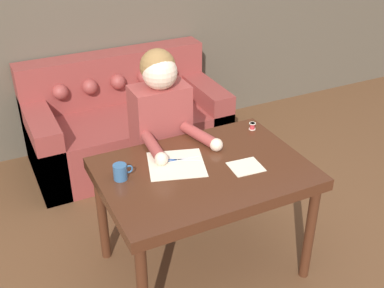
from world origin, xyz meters
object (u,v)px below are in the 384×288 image
person (162,139)px  thread_spool (252,126)px  scissors (172,160)px  couch (126,124)px  dining_table (204,180)px  mug (121,172)px

person → thread_spool: person is taller
scissors → thread_spool: 0.64m
couch → scissors: size_ratio=6.64×
dining_table → thread_spool: 0.58m
scissors → dining_table: bearing=-50.7°
scissors → mug: bearing=-171.7°
person → thread_spool: 0.60m
person → thread_spool: bearing=-26.9°
scissors → person: bearing=76.2°
scissors → thread_spool: size_ratio=5.40×
thread_spool → scissors: bearing=-168.6°
dining_table → couch: 1.54m
dining_table → scissors: 0.22m
scissors → thread_spool: (0.63, 0.13, 0.02)m
couch → scissors: couch is taller
couch → mug: 1.55m
couch → mug: size_ratio=14.27×
dining_table → mug: mug is taller
couch → mug: (-0.48, -1.39, 0.47)m
person → scissors: 0.42m
mug → thread_spool: (0.96, 0.17, -0.02)m
person → mug: 0.63m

